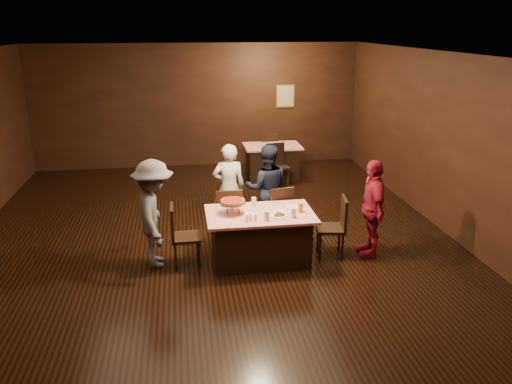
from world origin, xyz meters
TOP-DOWN VIEW (x-y plane):
  - room at (0.00, 0.01)m, footprint 10.00×10.04m
  - main_table at (0.66, -0.59)m, footprint 1.60×1.00m
  - back_table at (1.63, 3.61)m, footprint 1.30×0.90m
  - chair_far_left at (0.26, 0.16)m, footprint 0.42×0.42m
  - chair_far_right at (1.06, 0.16)m, footprint 0.51×0.51m
  - chair_end_left at (-0.44, -0.59)m, footprint 0.43×0.43m
  - chair_end_right at (1.76, -0.59)m, footprint 0.48×0.48m
  - chair_back_near at (1.63, 2.91)m, footprint 0.49×0.49m
  - chair_back_far at (1.63, 4.21)m, footprint 0.43×0.43m
  - diner_white_jacket at (0.33, 0.70)m, footprint 0.56×0.37m
  - diner_navy_hoodie at (0.97, 0.56)m, footprint 0.81×0.67m
  - diner_grey_knit at (-0.88, -0.49)m, footprint 0.66×1.08m
  - diner_red_shirt at (2.39, -0.62)m, footprint 0.48×0.93m
  - pizza_stand at (0.26, -0.54)m, footprint 0.38×0.38m
  - plate_with_slice at (0.91, -0.77)m, footprint 0.25×0.25m
  - plate_empty at (1.21, -0.44)m, footprint 0.25×0.25m
  - glass_front_left at (0.71, -0.89)m, footprint 0.08×0.08m
  - glass_front_right at (1.11, -0.84)m, footprint 0.08×0.08m
  - glass_amber at (1.26, -0.64)m, footprint 0.08×0.08m
  - glass_back at (0.61, -0.29)m, footprint 0.08×0.08m
  - condiments at (0.48, -0.87)m, footprint 0.17×0.10m
  - napkin_center at (0.96, -0.59)m, footprint 0.19×0.19m
  - napkin_left at (0.51, -0.64)m, footprint 0.21×0.21m

SIDE VIEW (x-z plane):
  - main_table at x=0.66m, z-range 0.00..0.77m
  - back_table at x=1.63m, z-range 0.00..0.77m
  - chair_far_left at x=0.26m, z-range 0.00..0.95m
  - chair_far_right at x=1.06m, z-range 0.00..0.95m
  - chair_end_left at x=-0.44m, z-range 0.00..0.95m
  - chair_end_right at x=1.76m, z-range 0.00..0.95m
  - chair_back_near at x=1.63m, z-range 0.00..0.95m
  - chair_back_far at x=1.63m, z-range 0.00..0.95m
  - diner_red_shirt at x=2.39m, z-range 0.00..1.53m
  - diner_navy_hoodie at x=0.97m, z-range 0.00..1.53m
  - diner_white_jacket at x=0.33m, z-range 0.00..1.53m
  - napkin_center at x=0.96m, z-range 0.77..0.78m
  - napkin_left at x=0.51m, z-range 0.77..0.78m
  - plate_empty at x=1.21m, z-range 0.77..0.78m
  - plate_with_slice at x=0.91m, z-range 0.76..0.83m
  - diner_grey_knit at x=-0.88m, z-range 0.00..1.62m
  - condiments at x=0.48m, z-range 0.77..0.87m
  - glass_front_left at x=0.71m, z-range 0.77..0.91m
  - glass_front_right at x=1.11m, z-range 0.77..0.91m
  - glass_amber at x=1.26m, z-range 0.77..0.91m
  - glass_back at x=0.61m, z-range 0.77..0.91m
  - pizza_stand at x=0.26m, z-range 0.84..1.06m
  - room at x=0.00m, z-range 0.63..3.65m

